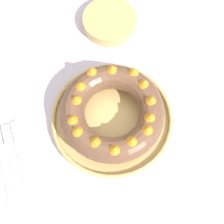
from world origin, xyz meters
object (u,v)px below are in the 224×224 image
at_px(cake_knife, 21,156).
at_px(fork, 12,153).
at_px(bundt_cake, 112,112).
at_px(serving_dish, 112,118).
at_px(side_bowl, 110,22).
at_px(serving_knife, 5,168).

bearing_deg(cake_knife, fork, 146.50).
relative_size(bundt_cake, fork, 1.36).
xyz_separation_m(bundt_cake, cake_knife, (-0.26, -0.02, -0.06)).
bearing_deg(fork, bundt_cake, 0.76).
height_order(serving_dish, bundt_cake, bundt_cake).
bearing_deg(side_bowl, serving_dish, -107.70).
bearing_deg(serving_knife, serving_dish, 6.06).
xyz_separation_m(serving_dish, bundt_cake, (0.00, -0.00, 0.05)).
bearing_deg(serving_knife, side_bowl, 39.55).
xyz_separation_m(bundt_cake, fork, (-0.29, -0.00, -0.06)).
height_order(serving_dish, side_bowl, side_bowl).
height_order(cake_knife, side_bowl, side_bowl).
xyz_separation_m(fork, cake_knife, (0.02, -0.01, 0.00)).
relative_size(serving_dish, cake_knife, 1.84).
bearing_deg(side_bowl, fork, -140.90).
height_order(bundt_cake, fork, bundt_cake).
bearing_deg(serving_dish, bundt_cake, -28.38).
relative_size(fork, serving_knife, 0.89).
height_order(serving_dish, fork, serving_dish).
bearing_deg(bundt_cake, fork, -179.19).
bearing_deg(fork, serving_knife, -128.71).
bearing_deg(serving_dish, fork, -179.18).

